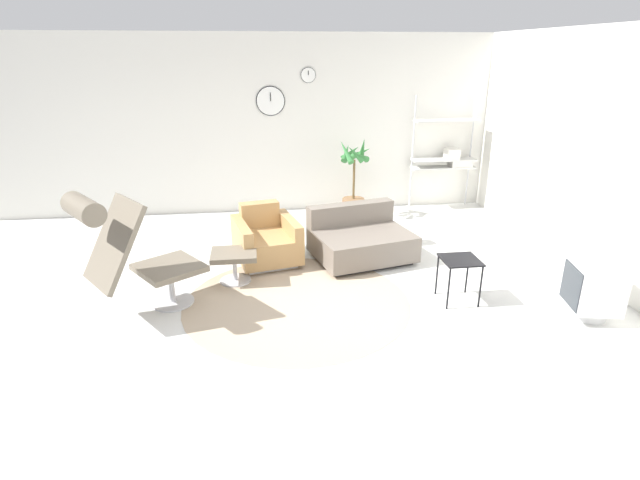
{
  "coord_description": "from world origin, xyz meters",
  "views": [
    {
      "loc": [
        -0.52,
        -4.86,
        2.51
      ],
      "look_at": [
        0.14,
        0.28,
        0.55
      ],
      "focal_mm": 28.0,
      "sensor_mm": 36.0,
      "label": 1
    }
  ],
  "objects": [
    {
      "name": "ground_plane",
      "position": [
        0.0,
        0.0,
        0.0
      ],
      "size": [
        12.0,
        12.0,
        0.0
      ],
      "primitive_type": "plane",
      "color": "silver"
    },
    {
      "name": "wall_back",
      "position": [
        -0.0,
        3.29,
        1.4
      ],
      "size": [
        12.0,
        0.09,
        2.8
      ],
      "color": "silver",
      "rests_on": "ground_plane"
    },
    {
      "name": "wall_right",
      "position": [
        3.35,
        0.0,
        1.4
      ],
      "size": [
        0.06,
        12.0,
        2.8
      ],
      "color": "silver",
      "rests_on": "ground_plane"
    },
    {
      "name": "round_rug",
      "position": [
        -0.16,
        -0.12,
        0.0
      ],
      "size": [
        2.41,
        2.41,
        0.01
      ],
      "color": "tan",
      "rests_on": "ground_plane"
    },
    {
      "name": "lounge_chair",
      "position": [
        -1.81,
        -0.2,
        0.78
      ],
      "size": [
        1.27,
        1.14,
        1.31
      ],
      "rotation": [
        0.0,
        0.0,
        -0.95
      ],
      "color": "#BCBCC1",
      "rests_on": "ground_plane"
    },
    {
      "name": "ottoman",
      "position": [
        -0.83,
        0.5,
        0.28
      ],
      "size": [
        0.52,
        0.44,
        0.37
      ],
      "color": "#BCBCC1",
      "rests_on": "ground_plane"
    },
    {
      "name": "armchair_red",
      "position": [
        -0.45,
        1.08,
        0.26
      ],
      "size": [
        0.91,
        0.98,
        0.69
      ],
      "rotation": [
        0.0,
        0.0,
        3.36
      ],
      "color": "silver",
      "rests_on": "ground_plane"
    },
    {
      "name": "couch_low",
      "position": [
        0.76,
        1.02,
        0.24
      ],
      "size": [
        1.37,
        1.19,
        0.65
      ],
      "rotation": [
        0.0,
        0.0,
        3.38
      ],
      "color": "black",
      "rests_on": "ground_plane"
    },
    {
      "name": "side_table",
      "position": [
        1.55,
        -0.28,
        0.42
      ],
      "size": [
        0.39,
        0.39,
        0.48
      ],
      "color": "black",
      "rests_on": "ground_plane"
    },
    {
      "name": "crt_television",
      "position": [
        2.73,
        -0.81,
        0.32
      ],
      "size": [
        0.52,
        0.55,
        0.58
      ],
      "rotation": [
        0.0,
        0.0,
        1.38
      ],
      "color": "#B7B7B7",
      "rests_on": "ground_plane"
    },
    {
      "name": "potted_plant",
      "position": [
        1.0,
        2.72,
        0.5
      ],
      "size": [
        0.56,
        0.55,
        1.31
      ],
      "color": "brown",
      "rests_on": "ground_plane"
    },
    {
      "name": "shelf_unit",
      "position": [
        2.66,
        3.06,
        0.93
      ],
      "size": [
        1.07,
        0.28,
        1.86
      ],
      "color": "#BCBCC1",
      "rests_on": "ground_plane"
    }
  ]
}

